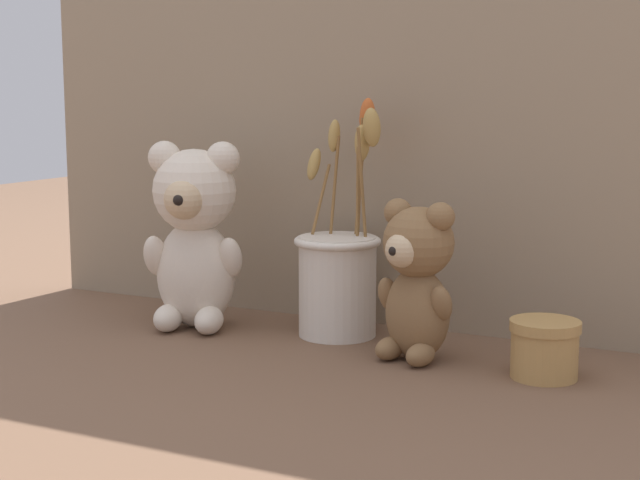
# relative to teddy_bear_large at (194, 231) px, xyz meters

# --- Properties ---
(ground_plane) EXTENTS (4.00, 4.00, 0.00)m
(ground_plane) POSITION_rel_teddy_bear_large_xyz_m (0.20, -0.02, -0.14)
(ground_plane) COLOR brown
(backdrop_wall) EXTENTS (1.09, 0.02, 0.76)m
(backdrop_wall) POSITION_rel_teddy_bear_large_xyz_m (0.20, 0.14, 0.24)
(backdrop_wall) COLOR gray
(backdrop_wall) RESTS_ON ground
(teddy_bear_large) EXTENTS (0.15, 0.14, 0.27)m
(teddy_bear_large) POSITION_rel_teddy_bear_large_xyz_m (0.00, 0.00, 0.00)
(teddy_bear_large) COLOR beige
(teddy_bear_large) RESTS_ON ground
(teddy_bear_medium) EXTENTS (0.11, 0.10, 0.20)m
(teddy_bear_medium) POSITION_rel_teddy_bear_large_xyz_m (0.34, -0.02, -0.03)
(teddy_bear_medium) COLOR olive
(teddy_bear_medium) RESTS_ON ground
(flower_vase) EXTENTS (0.12, 0.12, 0.33)m
(flower_vase) POSITION_rel_teddy_bear_large_xyz_m (0.20, 0.05, -0.05)
(flower_vase) COLOR silver
(flower_vase) RESTS_ON ground
(decorative_tin_tall) EXTENTS (0.08, 0.08, 0.07)m
(decorative_tin_tall) POSITION_rel_teddy_bear_large_xyz_m (0.51, -0.03, -0.10)
(decorative_tin_tall) COLOR tan
(decorative_tin_tall) RESTS_ON ground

